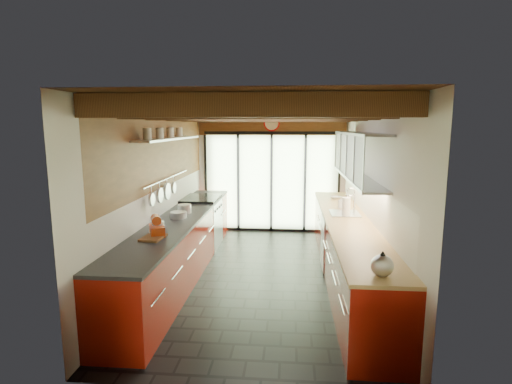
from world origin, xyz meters
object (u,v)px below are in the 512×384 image
kettle (382,264)px  soap_bottle (341,202)px  bowl (335,198)px  stand_mixer (157,227)px  paper_towel (346,207)px

kettle → soap_bottle: bearing=90.0°
soap_bottle → bowl: size_ratio=1.04×
stand_mixer → bowl: (2.54, 2.81, -0.08)m
paper_towel → stand_mixer: bearing=-152.6°
stand_mixer → paper_towel: bearing=27.4°
stand_mixer → paper_towel: size_ratio=1.00×
soap_bottle → kettle: bearing=-90.0°
stand_mixer → bowl: 3.79m
kettle → bowl: size_ratio=1.44×
soap_bottle → bowl: bearing=90.0°
kettle → soap_bottle: kettle is taller
stand_mixer → kettle: stand_mixer is taller
stand_mixer → kettle: bearing=-24.7°
paper_towel → kettle: bearing=-90.0°
stand_mixer → bowl: size_ratio=1.80×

